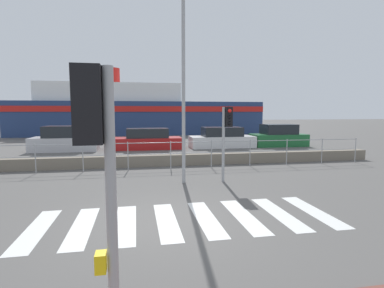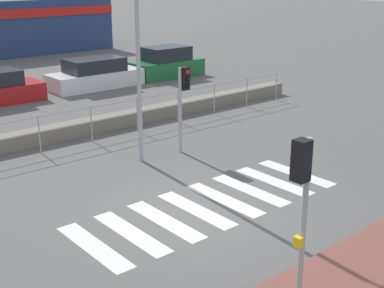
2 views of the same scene
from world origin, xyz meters
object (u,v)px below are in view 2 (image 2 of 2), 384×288
(streetlamp, at_px, (140,12))
(parked_car_white, at_px, (95,75))
(traffic_light_far, at_px, (183,90))
(traffic_light_near, at_px, (301,186))
(parked_car_green, at_px, (166,64))

(streetlamp, xyz_separation_m, parked_car_white, (4.19, 9.88, -3.64))
(traffic_light_far, relative_size, parked_car_white, 0.59)
(traffic_light_near, bearing_deg, parked_car_green, 58.76)
(traffic_light_far, height_order, parked_car_green, traffic_light_far)
(traffic_light_near, relative_size, parked_car_white, 0.64)
(traffic_light_near, bearing_deg, parked_car_white, 70.20)
(traffic_light_far, distance_m, parked_car_green, 12.09)
(parked_car_white, height_order, parked_car_green, parked_car_green)
(streetlamp, bearing_deg, parked_car_white, 67.00)
(streetlamp, height_order, parked_car_green, streetlamp)
(traffic_light_far, distance_m, parked_car_white, 10.30)
(traffic_light_far, bearing_deg, streetlamp, -178.98)
(traffic_light_near, distance_m, traffic_light_far, 7.90)
(parked_car_green, bearing_deg, streetlamp, -130.31)
(traffic_light_near, xyz_separation_m, streetlamp, (1.92, 7.11, 2.19))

